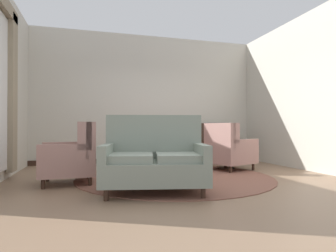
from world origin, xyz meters
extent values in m
plane|color=#896B51|center=(0.00, 0.00, 0.00)|extent=(7.96, 7.96, 0.00)
cube|color=beige|center=(0.00, 2.63, 1.61)|extent=(5.85, 0.08, 3.22)
cube|color=beige|center=(-2.84, 0.79, 1.61)|extent=(0.08, 3.68, 3.22)
cube|color=beige|center=(2.84, 0.79, 1.61)|extent=(0.08, 3.68, 3.22)
cube|color=#382319|center=(0.00, 2.57, 0.06)|extent=(5.69, 0.03, 0.12)
cylinder|color=brown|center=(0.00, 0.30, 0.01)|extent=(3.39, 3.39, 0.01)
cube|color=gray|center=(-2.72, 0.88, 1.47)|extent=(0.10, 0.32, 2.68)
cylinder|color=#382319|center=(-0.23, 0.28, 0.50)|extent=(0.94, 0.94, 0.03)
cylinder|color=#382319|center=(-0.23, 0.28, 0.27)|extent=(0.10, 0.10, 0.43)
cube|color=#382319|center=(-0.01, 0.30, 0.04)|extent=(0.28, 0.08, 0.07)
cube|color=#382319|center=(-0.35, 0.47, 0.04)|extent=(0.20, 0.27, 0.07)
cube|color=#382319|center=(-0.35, 0.10, 0.04)|extent=(0.20, 0.27, 0.07)
cylinder|color=beige|center=(-0.21, 0.34, 0.53)|extent=(0.10, 0.10, 0.02)
ellipsoid|color=beige|center=(-0.21, 0.34, 0.64)|extent=(0.18, 0.18, 0.20)
cylinder|color=beige|center=(-0.21, 0.34, 0.78)|extent=(0.07, 0.07, 0.07)
torus|color=beige|center=(-0.21, 0.34, 0.81)|extent=(0.12, 0.12, 0.02)
cube|color=gray|center=(-0.62, -0.82, 0.28)|extent=(1.51, 1.12, 0.29)
cube|color=gray|center=(-0.55, -0.47, 0.74)|extent=(1.36, 0.41, 0.62)
cube|color=gray|center=(-0.92, -0.80, 0.48)|extent=(0.67, 0.76, 0.10)
cube|color=gray|center=(-0.33, -0.92, 0.48)|extent=(0.67, 0.76, 0.10)
cube|color=gray|center=(-1.24, -0.74, 0.54)|extent=(0.26, 0.77, 0.22)
cube|color=gray|center=(-0.02, -0.99, 0.54)|extent=(0.26, 0.77, 0.22)
cylinder|color=#382319|center=(-1.26, -1.05, 0.07)|extent=(0.06, 0.06, 0.14)
cylinder|color=#382319|center=(-0.12, -1.28, 0.07)|extent=(0.06, 0.06, 0.14)
cylinder|color=#382319|center=(-1.12, -0.36, 0.07)|extent=(0.06, 0.06, 0.14)
cylinder|color=#382319|center=(0.02, -0.59, 0.07)|extent=(0.06, 0.06, 0.14)
cube|color=tan|center=(0.54, 1.57, 0.28)|extent=(1.05, 1.05, 0.28)
cube|color=tan|center=(0.42, 1.26, 0.72)|extent=(0.80, 0.43, 0.61)
cube|color=tan|center=(0.78, 1.21, 0.79)|extent=(0.17, 0.22, 0.46)
cube|color=tan|center=(0.12, 1.48, 0.79)|extent=(0.17, 0.22, 0.46)
cube|color=tan|center=(0.89, 1.48, 0.52)|extent=(0.36, 0.69, 0.20)
cube|color=tan|center=(0.23, 1.75, 0.52)|extent=(0.36, 0.69, 0.20)
cylinder|color=#382319|center=(0.97, 1.75, 0.07)|extent=(0.06, 0.06, 0.14)
cylinder|color=#382319|center=(0.36, 1.99, 0.07)|extent=(0.06, 0.06, 0.14)
cylinder|color=#382319|center=(0.72, 1.15, 0.07)|extent=(0.06, 0.06, 0.14)
cylinder|color=#382319|center=(0.12, 1.39, 0.07)|extent=(0.06, 0.06, 0.14)
cube|color=tan|center=(1.37, 0.81, 0.29)|extent=(1.06, 0.98, 0.30)
cube|color=tan|center=(1.04, 0.68, 0.70)|extent=(0.39, 0.73, 0.52)
cube|color=tan|center=(1.23, 0.42, 0.76)|extent=(0.22, 0.17, 0.39)
cube|color=tan|center=(1.01, 1.00, 0.76)|extent=(0.22, 0.17, 0.39)
cube|color=tan|center=(1.53, 0.53, 0.54)|extent=(0.74, 0.36, 0.20)
cube|color=tan|center=(1.30, 1.12, 0.54)|extent=(0.74, 0.36, 0.20)
cylinder|color=#382319|center=(1.80, 0.67, 0.07)|extent=(0.06, 0.06, 0.14)
cylinder|color=#382319|center=(1.59, 1.20, 0.07)|extent=(0.06, 0.06, 0.14)
cylinder|color=#382319|center=(1.15, 0.42, 0.07)|extent=(0.06, 0.06, 0.14)
cylinder|color=#382319|center=(0.94, 0.95, 0.07)|extent=(0.06, 0.06, 0.14)
cube|color=tan|center=(-1.77, 0.18, 0.27)|extent=(0.83, 0.81, 0.26)
cube|color=tan|center=(-1.44, 0.19, 0.68)|extent=(0.17, 0.78, 0.55)
cube|color=tan|center=(-1.55, 0.53, 0.74)|extent=(0.20, 0.11, 0.42)
cube|color=tan|center=(-1.52, -0.15, 0.74)|extent=(0.20, 0.11, 0.42)
cube|color=tan|center=(-1.84, 0.52, 0.52)|extent=(0.70, 0.13, 0.23)
cube|color=tan|center=(-1.81, -0.16, 0.52)|extent=(0.70, 0.13, 0.23)
cylinder|color=#382319|center=(-2.11, 0.48, 0.07)|extent=(0.06, 0.06, 0.14)
cylinder|color=#382319|center=(-2.08, -0.14, 0.07)|extent=(0.06, 0.06, 0.14)
cylinder|color=#382319|center=(-1.47, 0.50, 0.07)|extent=(0.06, 0.06, 0.14)
cylinder|color=#382319|center=(-1.44, -0.11, 0.07)|extent=(0.06, 0.06, 0.14)
cylinder|color=#382319|center=(1.29, 0.90, 0.72)|extent=(0.56, 0.56, 0.03)
cylinder|color=#382319|center=(1.29, 0.90, 0.35)|extent=(0.07, 0.07, 0.70)
cylinder|color=#382319|center=(1.29, 0.90, 0.02)|extent=(0.36, 0.36, 0.04)
cube|color=#382319|center=(1.71, 2.33, 0.45)|extent=(1.09, 0.38, 0.71)
cube|color=#382319|center=(1.71, 2.50, 0.90)|extent=(1.09, 0.04, 0.19)
cube|color=#382319|center=(1.21, 2.19, 0.05)|extent=(0.06, 0.06, 0.10)
cube|color=#382319|center=(2.20, 2.19, 0.05)|extent=(0.06, 0.06, 0.10)
cube|color=#382319|center=(1.21, 2.47, 0.05)|extent=(0.06, 0.06, 0.10)
cube|color=#382319|center=(2.20, 2.47, 0.05)|extent=(0.06, 0.06, 0.10)
camera|label=1|loc=(-1.45, -4.48, 0.86)|focal=30.35mm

